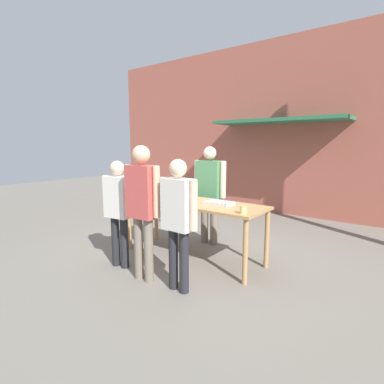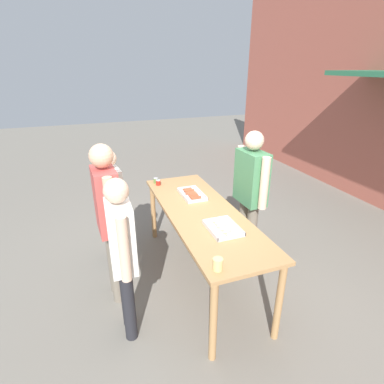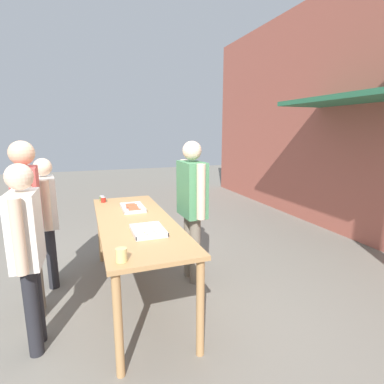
{
  "view_description": "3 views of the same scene",
  "coord_description": "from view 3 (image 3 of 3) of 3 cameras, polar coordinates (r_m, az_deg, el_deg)",
  "views": [
    {
      "loc": [
        2.88,
        -3.73,
        1.85
      ],
      "look_at": [
        0.0,
        0.0,
        1.09
      ],
      "focal_mm": 28.0,
      "sensor_mm": 36.0,
      "label": 1
    },
    {
      "loc": [
        2.93,
        -1.19,
        2.52
      ],
      "look_at": [
        -0.47,
        0.05,
        0.99
      ],
      "focal_mm": 28.0,
      "sensor_mm": 36.0,
      "label": 2
    },
    {
      "loc": [
        3.26,
        -0.51,
        1.93
      ],
      "look_at": [
        -0.17,
        0.74,
        1.17
      ],
      "focal_mm": 28.0,
      "sensor_mm": 36.0,
      "label": 3
    }
  ],
  "objects": [
    {
      "name": "ground_plane",
      "position": [
        3.82,
        -10.2,
        -18.76
      ],
      "size": [
        24.0,
        24.0,
        0.0
      ],
      "primitive_type": "plane",
      "color": "slate"
    },
    {
      "name": "person_server_behind_table",
      "position": [
        3.75,
        0.0,
        -1.51
      ],
      "size": [
        0.66,
        0.27,
        1.8
      ],
      "rotation": [
        0.0,
        0.0,
        0.03
      ],
      "color": "#756B5B",
      "rests_on": "ground"
    },
    {
      "name": "food_tray_buns",
      "position": [
        3.0,
        -8.37,
        -7.28
      ],
      "size": [
        0.41,
        0.31,
        0.06
      ],
      "color": "silver",
      "rests_on": "serving_table"
    },
    {
      "name": "food_tray_sausages",
      "position": [
        3.9,
        -11.21,
        -3.02
      ],
      "size": [
        0.46,
        0.27,
        0.04
      ],
      "color": "silver",
      "rests_on": "serving_table"
    },
    {
      "name": "person_customer_with_cup",
      "position": [
        2.9,
        -28.95,
        -8.47
      ],
      "size": [
        0.58,
        0.23,
        1.67
      ],
      "rotation": [
        0.0,
        0.0,
        3.11
      ],
      "color": "#232328",
      "rests_on": "ground"
    },
    {
      "name": "person_customer_waiting_in_line",
      "position": [
        3.42,
        -28.69,
        -3.68
      ],
      "size": [
        0.59,
        0.25,
        1.83
      ],
      "rotation": [
        0.0,
        0.0,
        3.2
      ],
      "color": "#756B5B",
      "rests_on": "ground"
    },
    {
      "name": "condiment_jar_mustard",
      "position": [
        4.45,
        -16.77,
        -1.16
      ],
      "size": [
        0.07,
        0.07,
        0.08
      ],
      "color": "#567A38",
      "rests_on": "serving_table"
    },
    {
      "name": "condiment_jar_ketchup",
      "position": [
        4.36,
        -16.54,
        -1.4
      ],
      "size": [
        0.07,
        0.07,
        0.08
      ],
      "color": "#B22319",
      "rests_on": "serving_table"
    },
    {
      "name": "person_customer_holding_hotdog",
      "position": [
        4.04,
        -25.88,
        -3.42
      ],
      "size": [
        0.58,
        0.27,
        1.61
      ],
      "rotation": [
        0.0,
        0.0,
        3.26
      ],
      "color": "#232328",
      "rests_on": "ground"
    },
    {
      "name": "serving_table",
      "position": [
        3.48,
        -10.69,
        -6.85
      ],
      "size": [
        2.42,
        0.81,
        0.94
      ],
      "color": "tan",
      "rests_on": "ground"
    },
    {
      "name": "beer_cup",
      "position": [
        2.4,
        -13.3,
        -11.59
      ],
      "size": [
        0.09,
        0.09,
        0.11
      ],
      "color": "#DBC67A",
      "rests_on": "serving_table"
    }
  ]
}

